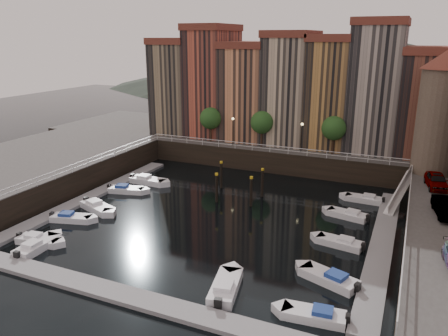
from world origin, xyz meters
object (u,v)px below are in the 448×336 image
at_px(car_a, 436,181).
at_px(boat_left_2, 97,207).
at_px(boat_left_0, 38,240).
at_px(boat_left_1, 71,218).
at_px(gangway, 401,190).
at_px(mooring_pilings, 238,185).
at_px(car_b, 446,208).
at_px(corner_tower, 439,111).

bearing_deg(car_a, boat_left_2, -167.74).
relative_size(boat_left_0, car_a, 0.94).
relative_size(boat_left_1, car_a, 0.96).
bearing_deg(car_a, gangway, 149.44).
relative_size(boat_left_2, car_a, 1.06).
xyz_separation_m(mooring_pilings, car_b, (21.39, -4.33, 2.13)).
distance_m(corner_tower, car_b, 15.03).
distance_m(boat_left_2, car_a, 36.04).
height_order(corner_tower, car_a, corner_tower).
distance_m(boat_left_0, car_a, 39.70).
distance_m(mooring_pilings, boat_left_0, 22.06).
bearing_deg(car_b, car_a, 84.91).
bearing_deg(boat_left_2, boat_left_0, -67.87).
xyz_separation_m(boat_left_0, boat_left_2, (-0.34, 8.59, 0.04)).
height_order(boat_left_0, boat_left_1, boat_left_1).
height_order(gangway, mooring_pilings, gangway).
relative_size(gangway, boat_left_1, 1.85).
relative_size(gangway, car_a, 1.78).
xyz_separation_m(gangway, boat_left_1, (-30.60, -17.88, -1.58)).
distance_m(gangway, boat_left_0, 37.63).
relative_size(boat_left_1, boat_left_2, 0.91).
bearing_deg(boat_left_0, boat_left_1, 91.85).
relative_size(mooring_pilings, boat_left_0, 1.37).
xyz_separation_m(corner_tower, boat_left_0, (-32.61, -27.55, -9.86)).
bearing_deg(boat_left_2, gangway, 45.55).
distance_m(boat_left_0, boat_left_2, 8.59).
bearing_deg(gangway, car_b, -66.67).
bearing_deg(boat_left_1, boat_left_2, 65.29).
bearing_deg(boat_left_1, mooring_pilings, 29.47).
xyz_separation_m(boat_left_1, car_a, (33.92, 16.58, 3.46)).
xyz_separation_m(corner_tower, mooring_pilings, (-20.38, -9.23, -8.54)).
bearing_deg(boat_left_2, corner_tower, 49.76).
relative_size(boat_left_0, car_b, 0.93).
bearing_deg(car_b, boat_left_0, -166.81).
height_order(boat_left_2, car_b, car_b).
height_order(corner_tower, mooring_pilings, corner_tower).
height_order(boat_left_1, car_b, car_b).
bearing_deg(mooring_pilings, car_b, -11.43).
xyz_separation_m(gangway, car_a, (3.32, -1.29, 1.88)).
distance_m(boat_left_1, boat_left_2, 3.46).
height_order(gangway, boat_left_2, gangway).
xyz_separation_m(mooring_pilings, car_a, (20.80, 3.44, 2.15)).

